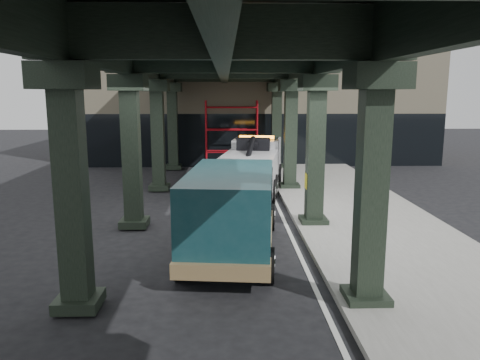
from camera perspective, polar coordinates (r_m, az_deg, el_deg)
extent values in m
plane|color=black|center=(13.89, -0.26, -8.03)|extent=(90.00, 90.00, 0.00)
cube|color=gray|center=(16.50, 15.44, -5.13)|extent=(5.00, 40.00, 0.15)
cube|color=silver|center=(15.93, 5.71, -5.62)|extent=(0.12, 38.00, 0.01)
cube|color=black|center=(9.81, 15.71, -1.18)|extent=(0.55, 0.55, 5.00)
cube|color=black|center=(9.63, 16.39, 12.05)|extent=(1.10, 1.10, 0.50)
cube|color=black|center=(10.52, 15.06, -13.66)|extent=(0.90, 0.90, 0.24)
cube|color=black|center=(15.56, 9.17, 3.31)|extent=(0.55, 0.55, 5.00)
cube|color=black|center=(15.45, 9.42, 11.61)|extent=(1.10, 1.10, 0.50)
cube|color=black|center=(16.02, 8.92, -4.95)|extent=(0.90, 0.90, 0.24)
cube|color=black|center=(21.45, 6.17, 5.35)|extent=(0.55, 0.55, 5.00)
cube|color=black|center=(21.37, 6.29, 11.36)|extent=(1.10, 1.10, 0.50)
cube|color=black|center=(21.78, 6.05, -0.74)|extent=(0.90, 0.90, 0.24)
cube|color=black|center=(27.39, 4.46, 6.50)|extent=(0.55, 0.55, 5.00)
cube|color=black|center=(27.32, 4.52, 11.21)|extent=(1.10, 1.10, 0.50)
cube|color=black|center=(27.65, 4.39, 1.70)|extent=(0.90, 0.90, 0.24)
cube|color=black|center=(9.85, -19.83, -1.37)|extent=(0.55, 0.55, 5.00)
cube|color=black|center=(9.67, -20.68, 11.79)|extent=(1.10, 1.10, 0.50)
cube|color=black|center=(10.56, -19.02, -13.79)|extent=(0.90, 0.90, 0.24)
cube|color=black|center=(15.59, -13.08, 3.18)|extent=(0.55, 0.55, 5.00)
cube|color=black|center=(15.47, -13.43, 11.47)|extent=(1.10, 1.10, 0.50)
cube|color=black|center=(16.04, -12.73, -5.06)|extent=(0.90, 0.90, 0.24)
cube|color=black|center=(21.47, -9.97, 5.25)|extent=(0.55, 0.55, 5.00)
cube|color=black|center=(21.39, -10.17, 11.26)|extent=(1.10, 1.10, 0.50)
cube|color=black|center=(21.80, -9.78, -0.83)|extent=(0.90, 0.90, 0.24)
cube|color=black|center=(27.40, -8.20, 6.42)|extent=(0.55, 0.55, 5.00)
cube|color=black|center=(27.34, -8.32, 11.13)|extent=(1.10, 1.10, 0.50)
cube|color=black|center=(27.66, -8.07, 1.63)|extent=(0.90, 0.90, 0.24)
cube|color=black|center=(15.48, 9.51, 14.57)|extent=(0.35, 32.00, 1.10)
cube|color=black|center=(15.51, -13.56, 14.42)|extent=(0.35, 32.00, 1.10)
cube|color=black|center=(15.20, -2.04, 14.78)|extent=(0.35, 32.00, 1.10)
cube|color=black|center=(15.27, -2.06, 17.40)|extent=(7.40, 32.00, 0.30)
cube|color=#C6B793|center=(33.25, 2.33, 9.82)|extent=(22.00, 10.00, 8.00)
cylinder|color=#B20E17|center=(28.19, -4.11, 5.60)|extent=(0.08, 0.08, 4.00)
cylinder|color=#B20E17|center=(27.40, -4.18, 5.45)|extent=(0.08, 0.08, 4.00)
cylinder|color=#B20E17|center=(28.23, 2.01, 5.63)|extent=(0.08, 0.08, 4.00)
cylinder|color=#B20E17|center=(27.43, 2.12, 5.48)|extent=(0.08, 0.08, 4.00)
cylinder|color=#B20E17|center=(28.27, -1.04, 3.60)|extent=(3.00, 0.08, 0.08)
cylinder|color=#B20E17|center=(28.15, -1.05, 6.23)|extent=(3.00, 0.08, 0.08)
cylinder|color=#B20E17|center=(28.08, -1.06, 8.87)|extent=(3.00, 0.08, 0.08)
cube|color=black|center=(20.55, 1.38, -0.05)|extent=(2.08, 6.96, 0.23)
cube|color=silver|center=(22.73, 2.08, 2.97)|extent=(2.51, 2.55, 1.66)
cube|color=silver|center=(23.74, 2.32, 2.17)|extent=(2.24, 1.00, 0.83)
cube|color=black|center=(22.90, 2.15, 4.19)|extent=(2.20, 1.53, 0.78)
cube|color=silver|center=(19.41, 1.02, 1.11)|extent=(2.96, 4.91, 1.29)
cube|color=orange|center=(22.44, 2.04, 5.24)|extent=(1.68, 0.54, 0.15)
cube|color=black|center=(21.09, 1.64, 4.40)|extent=(1.55, 0.80, 0.55)
cylinder|color=black|center=(19.48, 1.09, 3.21)|extent=(0.77, 3.21, 1.23)
cube|color=black|center=(17.31, 0.05, -3.16)|extent=(0.49, 1.32, 0.17)
cube|color=black|center=(16.70, -0.26, -3.84)|extent=(1.49, 0.48, 0.17)
cylinder|color=black|center=(23.26, -0.35, 0.86)|extent=(0.49, 1.05, 1.01)
cylinder|color=silver|center=(23.26, -0.35, 0.86)|extent=(0.45, 0.61, 0.56)
cylinder|color=black|center=(23.06, 4.64, 0.74)|extent=(0.49, 1.05, 1.01)
cylinder|color=silver|center=(23.06, 4.64, 0.74)|extent=(0.45, 0.61, 0.56)
cylinder|color=black|center=(20.31, -1.60, -0.57)|extent=(0.49, 1.05, 1.01)
cylinder|color=silver|center=(20.31, -1.60, -0.57)|extent=(0.45, 0.61, 0.56)
cylinder|color=black|center=(20.07, 4.11, -0.73)|extent=(0.49, 1.05, 1.01)
cylinder|color=silver|center=(20.07, 4.11, -0.73)|extent=(0.45, 0.61, 0.56)
cylinder|color=black|center=(19.15, -2.20, -1.26)|extent=(0.49, 1.05, 1.01)
cylinder|color=silver|center=(19.15, -2.20, -1.26)|extent=(0.45, 0.61, 0.56)
cylinder|color=black|center=(18.90, 3.85, -1.43)|extent=(0.49, 1.05, 1.01)
cylinder|color=silver|center=(18.90, 3.85, -1.43)|extent=(0.45, 0.61, 0.56)
cube|color=#11393F|center=(15.30, -0.17, -2.46)|extent=(2.23, 1.35, 0.93)
cube|color=#11393F|center=(12.45, -1.17, -3.55)|extent=(2.64, 4.86, 2.02)
cube|color=olive|center=(13.07, -0.99, -6.62)|extent=(2.80, 5.99, 0.36)
cube|color=black|center=(14.73, -0.29, 0.32)|extent=(2.05, 0.65, 0.86)
cube|color=black|center=(12.63, -1.05, -0.93)|extent=(2.58, 3.93, 0.57)
cube|color=silver|center=(15.93, -0.02, -3.46)|extent=(2.07, 0.34, 0.31)
cylinder|color=black|center=(15.49, -4.01, -4.41)|extent=(0.38, 0.89, 0.87)
cylinder|color=silver|center=(15.49, -4.01, -4.41)|extent=(0.38, 0.51, 0.48)
cylinder|color=black|center=(15.34, 3.68, -4.55)|extent=(0.38, 0.89, 0.87)
cylinder|color=silver|center=(15.34, 3.68, -4.55)|extent=(0.38, 0.51, 0.48)
cylinder|color=black|center=(11.41, -7.16, -10.02)|extent=(0.38, 0.89, 0.87)
cylinder|color=silver|center=(11.41, -7.16, -10.02)|extent=(0.38, 0.51, 0.48)
cylinder|color=black|center=(11.20, 3.45, -10.35)|extent=(0.38, 0.89, 0.87)
cylinder|color=silver|center=(11.20, 3.45, -10.35)|extent=(0.38, 0.51, 0.48)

